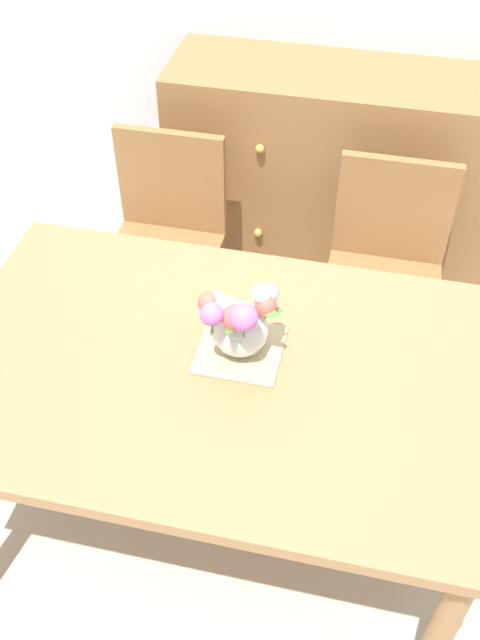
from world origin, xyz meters
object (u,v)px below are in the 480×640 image
at_px(chair_right, 385,264).
at_px(dresser, 339,186).
at_px(dining_table, 219,388).
at_px(flower_vase, 239,322).
at_px(chair_left, 166,233).

xyz_separation_m(chair_right, dresser, (-0.23, 0.49, -0.02)).
xyz_separation_m(dining_table, flower_vase, (0.05, 0.05, 0.22)).
bearing_deg(chair_right, dresser, -64.90).
relative_size(chair_right, dresser, 0.64).
distance_m(dining_table, flower_vase, 0.23).
relative_size(chair_right, flower_vase, 3.71).
bearing_deg(dresser, chair_left, -141.16).
relative_size(dining_table, chair_left, 1.71).
height_order(dining_table, chair_left, chair_left).
distance_m(chair_left, flower_vase, 0.99).
bearing_deg(chair_left, chair_right, -180.00).
bearing_deg(chair_right, dining_table, 63.31).
xyz_separation_m(dresser, flower_vase, (-0.14, -1.28, 0.39)).
height_order(chair_right, dresser, dresser).
distance_m(dining_table, dresser, 1.35).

